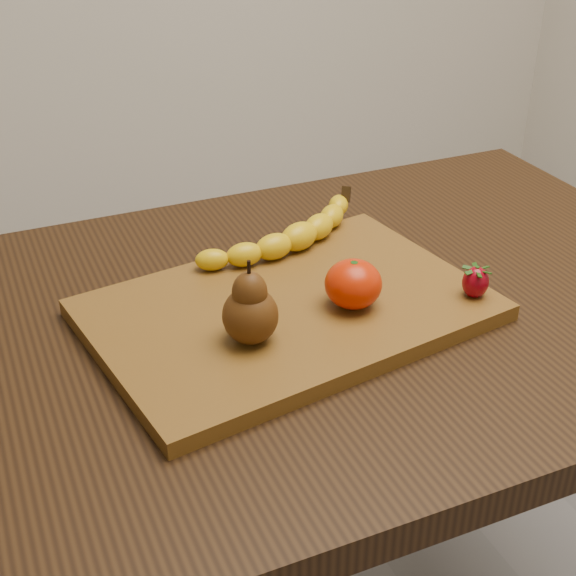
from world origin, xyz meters
name	(u,v)px	position (x,y,z in m)	size (l,w,h in m)	color
table	(338,362)	(0.00, 0.00, 0.66)	(1.00, 0.70, 0.76)	black
cutting_board	(288,310)	(-0.08, -0.02, 0.77)	(0.45, 0.30, 0.02)	brown
banana	(299,236)	(-0.01, 0.10, 0.80)	(0.23, 0.06, 0.04)	yellow
pear	(250,302)	(-0.15, -0.07, 0.83)	(0.06, 0.06, 0.10)	#4F2B0C
mandarin	(353,284)	(-0.01, -0.05, 0.81)	(0.07, 0.07, 0.06)	red
strawberry	(476,281)	(0.13, -0.09, 0.80)	(0.03, 0.03, 0.04)	maroon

